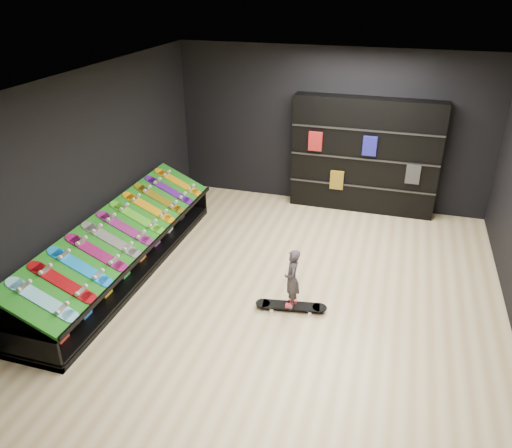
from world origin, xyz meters
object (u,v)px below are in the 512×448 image
(back_shelving, at_px, (364,156))
(child, at_px, (292,289))
(display_rack, at_px, (125,256))
(floor_skateboard, at_px, (291,307))

(back_shelving, relative_size, child, 5.30)
(child, bearing_deg, back_shelving, 157.52)
(display_rack, relative_size, floor_skateboard, 4.59)
(floor_skateboard, bearing_deg, back_shelving, 72.26)
(display_rack, relative_size, back_shelving, 1.66)
(display_rack, relative_size, child, 8.79)
(back_shelving, distance_m, floor_skateboard, 3.79)
(child, bearing_deg, floor_skateboard, -103.99)
(back_shelving, bearing_deg, child, -98.49)
(display_rack, distance_m, child, 2.72)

